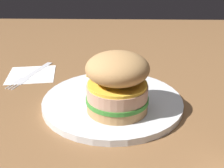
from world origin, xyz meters
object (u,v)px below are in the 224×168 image
(plate, at_px, (112,101))
(fries_pile, at_px, (115,81))
(sandwich, at_px, (117,82))
(napkin, at_px, (32,74))
(fork, at_px, (31,74))

(plate, distance_m, fries_pile, 0.07)
(sandwich, bearing_deg, napkin, 49.34)
(plate, bearing_deg, fork, 55.55)
(sandwich, height_order, fork, sandwich)
(sandwich, relative_size, fork, 0.65)
(plate, bearing_deg, sandwich, -166.07)
(napkin, bearing_deg, fries_pile, -108.93)
(fork, bearing_deg, sandwich, -130.35)
(plate, height_order, fries_pile, fries_pile)
(fork, bearing_deg, fries_pile, -108.50)
(plate, bearing_deg, fries_pile, -3.38)
(fries_pile, xyz_separation_m, fork, (0.07, 0.20, -0.01))
(plate, height_order, napkin, plate)
(sandwich, bearing_deg, plate, 13.93)
(sandwich, height_order, napkin, sandwich)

